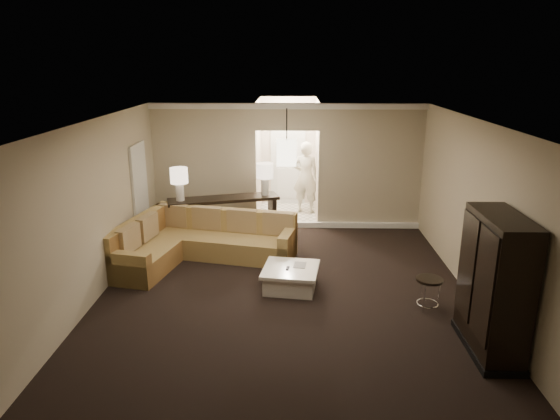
{
  "coord_description": "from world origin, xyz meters",
  "views": [
    {
      "loc": [
        0.1,
        -6.92,
        3.67
      ],
      "look_at": [
        -0.09,
        1.2,
        1.23
      ],
      "focal_mm": 32.0,
      "sensor_mm": 36.0,
      "label": 1
    }
  ],
  "objects_px": {
    "sectional_sofa": "(196,242)",
    "person": "(306,174)",
    "console_table": "(224,214)",
    "armoire": "(494,288)",
    "coffee_table": "(291,278)",
    "drink_table": "(429,287)"
  },
  "relations": [
    {
      "from": "sectional_sofa",
      "to": "person",
      "type": "height_order",
      "value": "person"
    },
    {
      "from": "sectional_sofa",
      "to": "console_table",
      "type": "xyz_separation_m",
      "value": [
        0.38,
        1.23,
        0.18
      ]
    },
    {
      "from": "armoire",
      "to": "person",
      "type": "xyz_separation_m",
      "value": [
        -2.24,
        6.22,
        0.1
      ]
    },
    {
      "from": "coffee_table",
      "to": "armoire",
      "type": "bearing_deg",
      "value": -34.81
    },
    {
      "from": "console_table",
      "to": "person",
      "type": "height_order",
      "value": "person"
    },
    {
      "from": "coffee_table",
      "to": "drink_table",
      "type": "distance_m",
      "value": 2.22
    },
    {
      "from": "drink_table",
      "to": "armoire",
      "type": "bearing_deg",
      "value": -66.19
    },
    {
      "from": "console_table",
      "to": "person",
      "type": "distance_m",
      "value": 2.69
    },
    {
      "from": "coffee_table",
      "to": "person",
      "type": "relative_size",
      "value": 0.51
    },
    {
      "from": "sectional_sofa",
      "to": "console_table",
      "type": "relative_size",
      "value": 1.41
    },
    {
      "from": "drink_table",
      "to": "person",
      "type": "height_order",
      "value": "person"
    },
    {
      "from": "sectional_sofa",
      "to": "armoire",
      "type": "bearing_deg",
      "value": -21.94
    },
    {
      "from": "sectional_sofa",
      "to": "console_table",
      "type": "height_order",
      "value": "console_table"
    },
    {
      "from": "armoire",
      "to": "drink_table",
      "type": "bearing_deg",
      "value": 113.81
    },
    {
      "from": "sectional_sofa",
      "to": "armoire",
      "type": "xyz_separation_m",
      "value": [
        4.4,
        -3.02,
        0.54
      ]
    },
    {
      "from": "armoire",
      "to": "coffee_table",
      "type": "bearing_deg",
      "value": 145.19
    },
    {
      "from": "console_table",
      "to": "armoire",
      "type": "height_order",
      "value": "armoire"
    },
    {
      "from": "console_table",
      "to": "coffee_table",
      "type": "bearing_deg",
      "value": -75.97
    },
    {
      "from": "coffee_table",
      "to": "console_table",
      "type": "height_order",
      "value": "console_table"
    },
    {
      "from": "person",
      "to": "armoire",
      "type": "bearing_deg",
      "value": 125.6
    },
    {
      "from": "coffee_table",
      "to": "console_table",
      "type": "xyz_separation_m",
      "value": [
        -1.43,
        2.45,
        0.35
      ]
    },
    {
      "from": "drink_table",
      "to": "sectional_sofa",
      "type": "bearing_deg",
      "value": 154.0
    }
  ]
}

